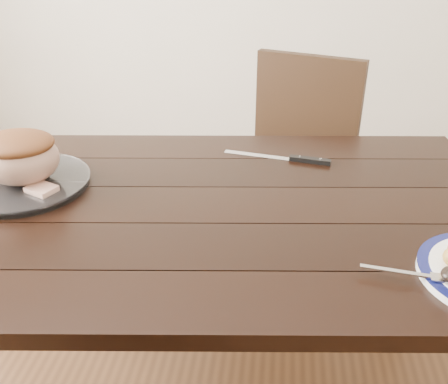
# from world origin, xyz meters

# --- Properties ---
(dining_table) EXTENTS (1.69, 1.07, 0.75)m
(dining_table) POSITION_xyz_m (0.00, 0.00, 0.66)
(dining_table) COLOR black
(dining_table) RESTS_ON ground
(chair_far) EXTENTS (0.53, 0.54, 0.93)m
(chair_far) POSITION_xyz_m (0.27, 0.73, 0.52)
(chair_far) COLOR black
(chair_far) RESTS_ON ground
(serving_platter) EXTENTS (0.33, 0.33, 0.02)m
(serving_platter) POSITION_xyz_m (-0.46, 0.04, 0.76)
(serving_platter) COLOR white
(serving_platter) RESTS_ON dining_table
(fork) EXTENTS (0.18, 0.04, 0.00)m
(fork) POSITION_xyz_m (0.48, -0.25, 0.77)
(fork) COLOR silver
(fork) RESTS_ON dinner_plate
(roast_joint) EXTENTS (0.21, 0.18, 0.13)m
(roast_joint) POSITION_xyz_m (-0.46, 0.04, 0.83)
(roast_joint) COLOR tan
(roast_joint) RESTS_ON serving_platter
(cut_slice) EXTENTS (0.09, 0.08, 0.02)m
(cut_slice) POSITION_xyz_m (-0.39, -0.02, 0.78)
(cut_slice) COLOR tan
(cut_slice) RESTS_ON serving_platter
(carving_knife) EXTENTS (0.32, 0.08, 0.01)m
(carving_knife) POSITION_xyz_m (0.26, 0.29, 0.76)
(carving_knife) COLOR silver
(carving_knife) RESTS_ON dining_table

